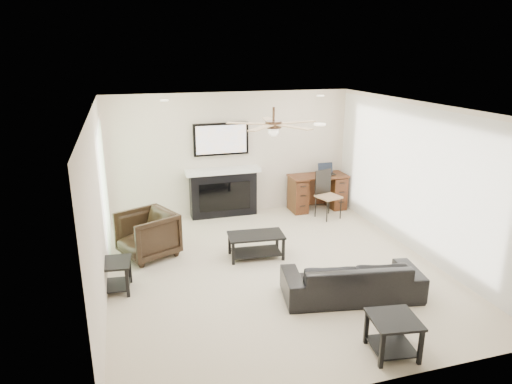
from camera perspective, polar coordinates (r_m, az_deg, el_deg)
room_shell at (r=6.81m, az=3.70°, el=3.76°), size 5.50×5.54×2.52m
sofa at (r=6.50m, az=11.88°, el=-10.56°), size 1.98×1.05×0.55m
armchair at (r=7.73m, az=-13.42°, el=-5.18°), size 1.10×1.09×0.76m
coffee_table at (r=7.55m, az=-0.00°, el=-6.73°), size 0.94×0.58×0.40m
end_table_near at (r=5.55m, az=16.72°, el=-16.83°), size 0.59×0.59×0.45m
end_table_left at (r=6.84m, az=-17.42°, el=-10.04°), size 0.55×0.55×0.45m
fireplace_unit at (r=9.21m, az=-4.14°, el=2.65°), size 1.52×0.34×1.91m
desk at (r=9.82m, az=7.67°, el=-0.03°), size 1.22×0.56×0.76m
desk_chair at (r=9.31m, az=9.06°, el=-0.38°), size 0.52×0.54×0.97m
laptop at (r=9.75m, az=8.91°, el=2.81°), size 0.33×0.24×0.23m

